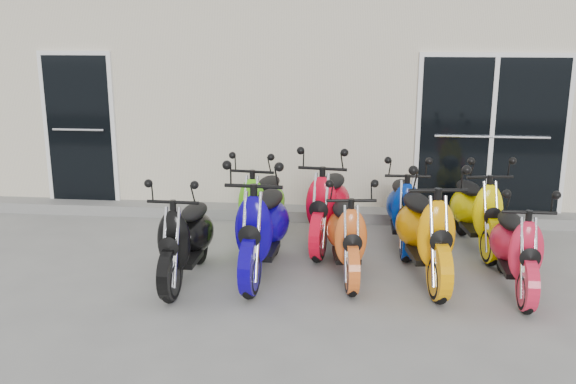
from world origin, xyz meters
name	(u,v)px	position (x,y,z in m)	size (l,w,h in m)	color
ground	(282,270)	(0.00, 0.00, 0.00)	(80.00, 80.00, 0.00)	gray
building	(315,85)	(0.00, 5.20, 1.60)	(14.00, 6.00, 3.20)	beige
front_step	(299,213)	(0.00, 2.02, 0.07)	(14.00, 0.40, 0.15)	gray
door_left	(80,125)	(-3.20, 2.17, 1.26)	(1.07, 0.08, 2.22)	black
door_right	(491,132)	(2.60, 2.17, 1.26)	(2.02, 0.08, 2.22)	black
scooter_front_black	(185,227)	(-0.98, -0.40, 0.60)	(0.59, 1.63, 1.20)	black
scooter_front_blue	(262,215)	(-0.20, -0.14, 0.68)	(0.67, 1.85, 1.36)	#0C0089
scooter_front_orange_a	(347,224)	(0.71, -0.08, 0.59)	(0.58, 1.59, 1.17)	orange
scooter_front_orange_b	(425,219)	(1.53, -0.08, 0.67)	(0.66, 1.83, 1.35)	#FD9F04
scooter_front_red	(517,237)	(2.42, -0.31, 0.58)	(0.58, 1.58, 1.17)	red
scooter_back_green	(261,195)	(-0.38, 0.97, 0.61)	(0.60, 1.65, 1.22)	#5AD013
scooter_back_red	(328,194)	(0.46, 0.91, 0.66)	(0.65, 1.78, 1.31)	red
scooter_back_blue	(404,199)	(1.38, 0.98, 0.60)	(0.59, 1.63, 1.20)	#022692
scooter_back_yellow	(477,200)	(2.25, 0.97, 0.61)	(0.60, 1.66, 1.23)	#FFE300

